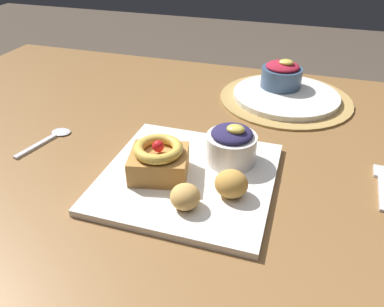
{
  "coord_description": "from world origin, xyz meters",
  "views": [
    {
      "loc": [
        0.18,
        -0.58,
        1.11
      ],
      "look_at": [
        0.02,
        -0.08,
        0.77
      ],
      "focal_mm": 35.2,
      "sensor_mm": 36.0,
      "label": 1
    }
  ],
  "objects": [
    {
      "name": "dining_table",
      "position": [
        0.0,
        0.0,
        0.64
      ],
      "size": [
        1.46,
        0.92,
        0.73
      ],
      "color": "brown",
      "rests_on": "ground_plane"
    },
    {
      "name": "woven_placemat",
      "position": [
        0.15,
        0.27,
        0.73
      ],
      "size": [
        0.31,
        0.31,
        0.0
      ],
      "primitive_type": "cylinder",
      "color": "#AD894C",
      "rests_on": "dining_table"
    },
    {
      "name": "front_plate",
      "position": [
        0.02,
        -0.1,
        0.74
      ],
      "size": [
        0.28,
        0.28,
        0.01
      ],
      "primitive_type": "cube",
      "color": "white",
      "rests_on": "dining_table"
    },
    {
      "name": "cake_slice",
      "position": [
        -0.02,
        -0.11,
        0.77
      ],
      "size": [
        0.11,
        0.1,
        0.06
      ],
      "rotation": [
        0.0,
        0.0,
        0.23
      ],
      "color": "#B77F3D",
      "rests_on": "front_plate"
    },
    {
      "name": "berry_ramekin",
      "position": [
        0.08,
        -0.04,
        0.77
      ],
      "size": [
        0.09,
        0.09,
        0.07
      ],
      "color": "white",
      "rests_on": "front_plate"
    },
    {
      "name": "fritter_front",
      "position": [
        0.1,
        -0.13,
        0.76
      ],
      "size": [
        0.05,
        0.05,
        0.04
      ],
      "primitive_type": "ellipsoid",
      "color": "gold",
      "rests_on": "front_plate"
    },
    {
      "name": "fritter_middle",
      "position": [
        0.05,
        -0.18,
        0.76
      ],
      "size": [
        0.04,
        0.04,
        0.04
      ],
      "primitive_type": "ellipsoid",
      "color": "tan",
      "rests_on": "front_plate"
    },
    {
      "name": "back_plate",
      "position": [
        0.15,
        0.27,
        0.74
      ],
      "size": [
        0.25,
        0.25,
        0.01
      ],
      "primitive_type": "cylinder",
      "color": "white",
      "rests_on": "woven_placemat"
    },
    {
      "name": "back_ramekin",
      "position": [
        0.13,
        0.31,
        0.78
      ],
      "size": [
        0.1,
        0.1,
        0.07
      ],
      "color": "#3D5675",
      "rests_on": "back_plate"
    },
    {
      "name": "fork",
      "position": [
        0.33,
        -0.02,
        0.73
      ],
      "size": [
        0.03,
        0.13,
        0.0
      ],
      "rotation": [
        0.0,
        0.0,
        1.51
      ],
      "color": "silver",
      "rests_on": "dining_table"
    },
    {
      "name": "spoon",
      "position": [
        -0.28,
        -0.05,
        0.73
      ],
      "size": [
        0.05,
        0.13,
        0.0
      ],
      "rotation": [
        0.0,
        0.0,
        1.34
      ],
      "color": "silver",
      "rests_on": "dining_table"
    }
  ]
}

